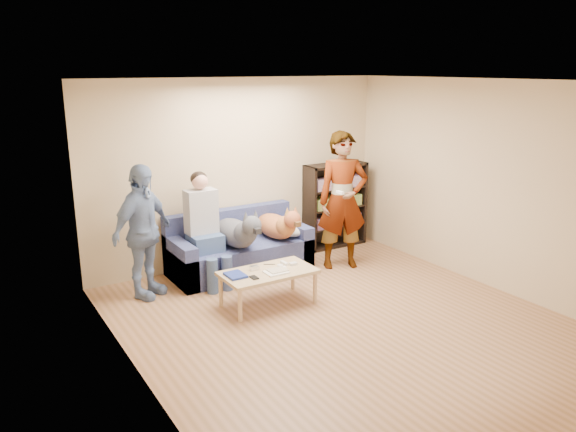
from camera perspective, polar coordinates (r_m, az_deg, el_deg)
ground at (r=6.33m, az=5.81°, el=-10.76°), size 5.00×5.00×0.00m
ceiling at (r=5.71m, az=6.51°, el=13.47°), size 5.00×5.00×0.00m
wall_back at (r=7.96m, az=-4.93°, el=4.50°), size 4.50×0.00×4.50m
wall_front at (r=4.29m, az=27.10°, el=-6.39°), size 4.50×0.00×4.50m
wall_left at (r=4.89m, az=-15.27°, el=-2.72°), size 0.00×5.00×5.00m
wall_right at (r=7.45m, az=20.01°, el=2.92°), size 0.00×5.00×5.00m
blanket at (r=7.89m, az=0.47°, el=-1.50°), size 0.43×0.37×0.15m
person_standing_right at (r=7.75m, az=5.57°, el=1.57°), size 0.81×0.67×1.91m
person_standing_left at (r=6.94m, az=-14.56°, el=-1.58°), size 1.03×0.85×1.64m
held_controller at (r=7.44m, az=5.30°, el=2.41°), size 0.04×0.13×0.03m
notebook_blue at (r=6.47m, az=-5.36°, el=-5.99°), size 0.20×0.26×0.03m
papers at (r=6.55m, az=-1.22°, el=-5.72°), size 0.26×0.20×0.02m
magazine at (r=6.57m, az=-1.09°, el=-5.51°), size 0.22×0.17×0.01m
camera_silver at (r=6.64m, az=-3.46°, el=-5.27°), size 0.11×0.06×0.05m
controller_a at (r=6.81m, az=-0.41°, el=-4.79°), size 0.04×0.13×0.03m
controller_b at (r=6.79m, az=0.53°, el=-4.87°), size 0.09×0.06×0.03m
headphone_cup_a at (r=6.68m, az=-0.46°, el=-5.25°), size 0.07×0.07×0.02m
headphone_cup_b at (r=6.75m, az=-0.81°, el=-5.05°), size 0.07×0.07×0.02m
pen_orange at (r=6.47m, az=-1.49°, el=-6.02°), size 0.13×0.06×0.01m
pen_black at (r=6.81m, az=-1.91°, el=-4.92°), size 0.13×0.08×0.01m
wallet at (r=6.39m, az=-3.46°, el=-6.26°), size 0.07×0.12×0.02m
sofa at (r=7.76m, az=-5.06°, el=-3.57°), size 1.90×0.85×0.82m
person_seated at (r=7.29m, az=-8.47°, el=-0.85°), size 0.40×0.73×1.47m
dog_gray at (r=7.39m, az=-5.12°, el=-1.63°), size 0.41×1.25×0.59m
dog_tan at (r=7.74m, az=-0.99°, el=-0.96°), size 0.37×1.15×0.54m
coffee_table at (r=6.62m, az=-2.04°, el=-5.97°), size 1.10×0.60×0.42m
bookshelf at (r=8.74m, az=4.77°, el=1.30°), size 1.00×0.34×1.30m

